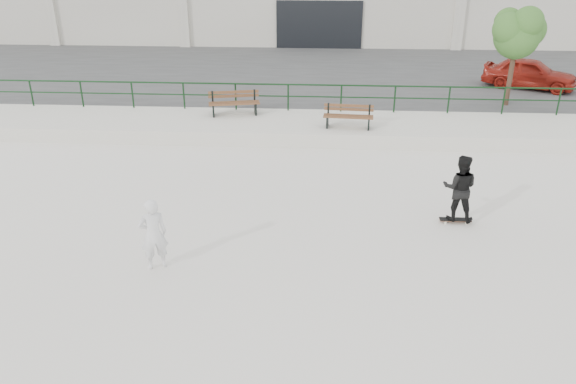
# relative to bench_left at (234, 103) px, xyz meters

# --- Properties ---
(ground) EXTENTS (120.00, 120.00, 0.00)m
(ground) POSITION_rel_bench_left_xyz_m (2.97, -10.17, -0.93)
(ground) COLOR beige
(ground) RESTS_ON ground
(ledge) EXTENTS (30.00, 3.00, 0.50)m
(ledge) POSITION_rel_bench_left_xyz_m (2.97, -0.67, -0.68)
(ledge) COLOR beige
(ledge) RESTS_ON ground
(parking_strip) EXTENTS (60.00, 14.00, 0.50)m
(parking_strip) POSITION_rel_bench_left_xyz_m (2.97, 7.83, -0.68)
(parking_strip) COLOR #3C3C3C
(parking_strip) RESTS_ON ground
(railing) EXTENTS (28.00, 0.06, 1.03)m
(railing) POSITION_rel_bench_left_xyz_m (2.97, 0.63, 0.32)
(railing) COLOR #123217
(railing) RESTS_ON ledge
(bench_left) EXTENTS (1.94, 0.92, 0.86)m
(bench_left) POSITION_rel_bench_left_xyz_m (0.00, 0.00, 0.00)
(bench_left) COLOR brown
(bench_left) RESTS_ON ledge
(bench_right) EXTENTS (1.74, 0.63, 0.79)m
(bench_right) POSITION_rel_bench_left_xyz_m (4.17, -1.31, -0.04)
(bench_right) COLOR brown
(bench_right) RESTS_ON ledge
(tree) EXTENTS (2.13, 1.89, 3.78)m
(tree) POSITION_rel_bench_left_xyz_m (10.52, 1.95, 2.41)
(tree) COLOR #513728
(tree) RESTS_ON parking_strip
(red_car) EXTENTS (4.13, 3.01, 1.31)m
(red_car) POSITION_rel_bench_left_xyz_m (12.21, 4.75, 0.23)
(red_car) COLOR maroon
(red_car) RESTS_ON parking_strip
(skateboard) EXTENTS (0.78, 0.22, 0.09)m
(skateboard) POSITION_rel_bench_left_xyz_m (6.67, -7.35, -0.85)
(skateboard) COLOR black
(skateboard) RESTS_ON ground
(standing_skater) EXTENTS (0.95, 0.82, 1.71)m
(standing_skater) POSITION_rel_bench_left_xyz_m (6.67, -7.35, 0.02)
(standing_skater) COLOR black
(standing_skater) RESTS_ON skateboard
(seated_skater) EXTENTS (0.71, 0.61, 1.63)m
(seated_skater) POSITION_rel_bench_left_xyz_m (-0.25, -9.87, -0.11)
(seated_skater) COLOR silver
(seated_skater) RESTS_ON ground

